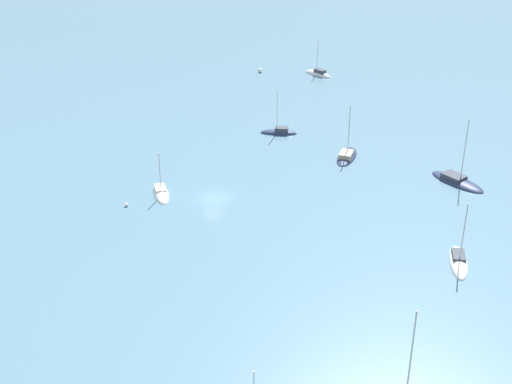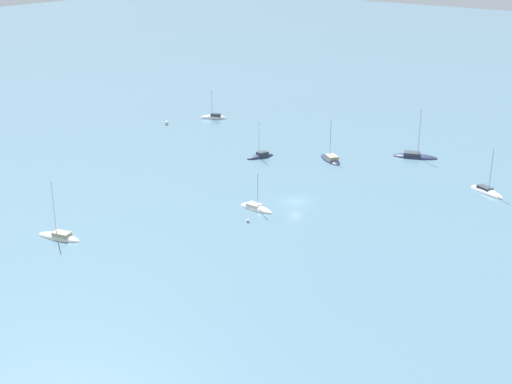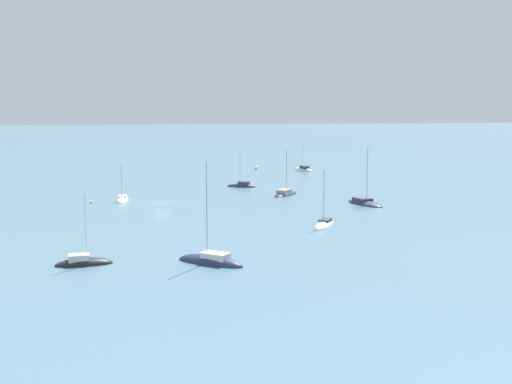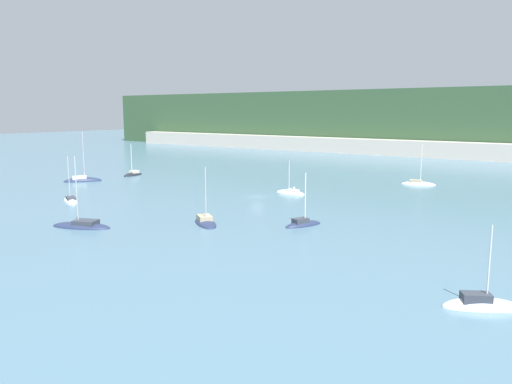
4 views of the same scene
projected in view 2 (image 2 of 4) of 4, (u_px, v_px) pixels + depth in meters
The scene contains 10 objects.
ground_plane at pixel (296, 202), 119.67m from camera, with size 600.00×600.00×0.00m, color slate.
sailboat_0 at pixel (260, 157), 142.35m from camera, with size 4.09×6.36×8.16m.
sailboat_2 at pixel (256, 209), 116.54m from camera, with size 6.54×2.26×7.19m.
sailboat_3 at pixel (331, 159), 140.71m from camera, with size 7.64×6.52×8.82m.
sailboat_5 at pixel (415, 157), 142.41m from camera, with size 9.31×6.18×10.59m.
sailboat_6 at pixel (487, 192), 123.67m from camera, with size 7.52×5.02×8.91m.
sailboat_7 at pixel (59, 237), 105.81m from camera, with size 7.56×3.86×9.63m.
sailboat_8 at pixel (214, 118), 170.57m from camera, with size 6.46×4.89×7.92m.
mooring_buoy_0 at pixel (248, 221), 111.43m from camera, with size 0.51×0.51×0.51m.
mooring_buoy_1 at pixel (167, 123), 165.32m from camera, with size 0.88×0.88×0.88m.
Camera 2 is at (-62.33, 92.52, 43.83)m, focal length 50.00 mm.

